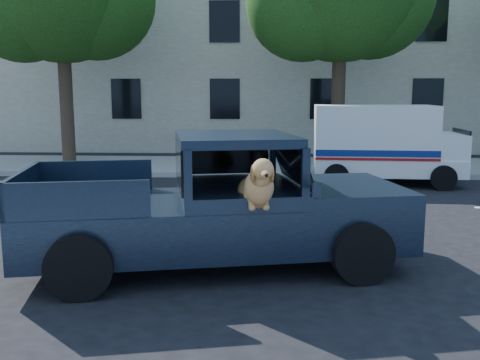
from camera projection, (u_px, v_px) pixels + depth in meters
The scene contains 6 objects.
ground at pixel (97, 249), 8.51m from camera, with size 120.00×120.00×0.00m, color black.
far_sidewalk at pixel (185, 166), 17.56m from camera, with size 60.00×4.00×0.15m, color gray.
lane_stripes at pixel (235, 205), 11.76m from camera, with size 21.60×0.14×0.01m, color silver, non-canonical shape.
building_main at pixel (274, 46), 23.89m from camera, with size 26.00×6.00×9.00m, color beige.
pickup_truck at pixel (211, 222), 7.57m from camera, with size 5.57×3.16×1.88m.
mail_truck at pixel (383, 150), 14.41m from camera, with size 3.96×2.16×2.12m.
Camera 1 is at (2.70, -8.09, 2.46)m, focal length 40.00 mm.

